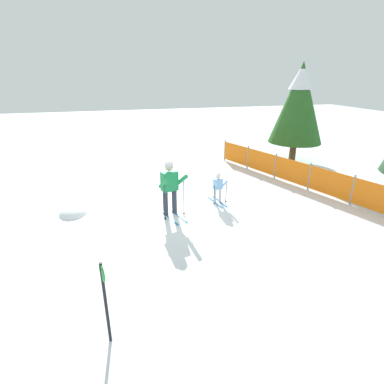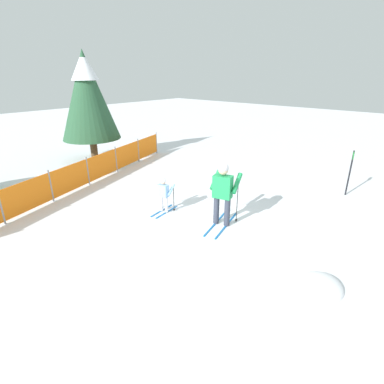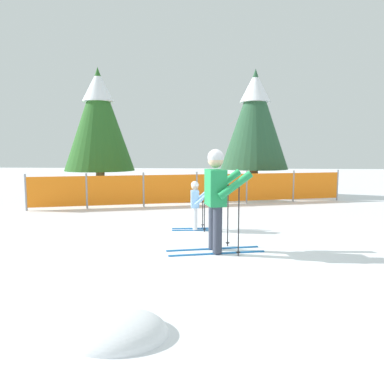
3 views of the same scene
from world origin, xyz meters
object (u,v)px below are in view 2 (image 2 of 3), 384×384
(safety_fence, at_px, (88,171))
(conifer_far, at_px, (87,94))
(skier_child, at_px, (164,192))
(skier_adult, at_px, (223,188))
(trail_marker, at_px, (351,168))

(safety_fence, relative_size, conifer_far, 2.02)
(safety_fence, bearing_deg, skier_child, -86.21)
(skier_adult, bearing_deg, trail_marker, -38.30)
(skier_adult, distance_m, skier_child, 1.87)
(skier_child, relative_size, conifer_far, 0.22)
(skier_adult, distance_m, trail_marker, 4.91)
(skier_adult, height_order, conifer_far, conifer_far)
(conifer_far, bearing_deg, skier_child, -104.98)
(skier_child, relative_size, safety_fence, 0.11)
(skier_adult, bearing_deg, conifer_far, 66.16)
(skier_child, distance_m, trail_marker, 6.23)
(safety_fence, bearing_deg, trail_marker, -54.80)
(safety_fence, bearing_deg, conifer_far, 54.65)
(skier_child, distance_m, safety_fence, 3.78)
(skier_adult, xyz_separation_m, skier_child, (-0.50, 1.76, -0.43))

